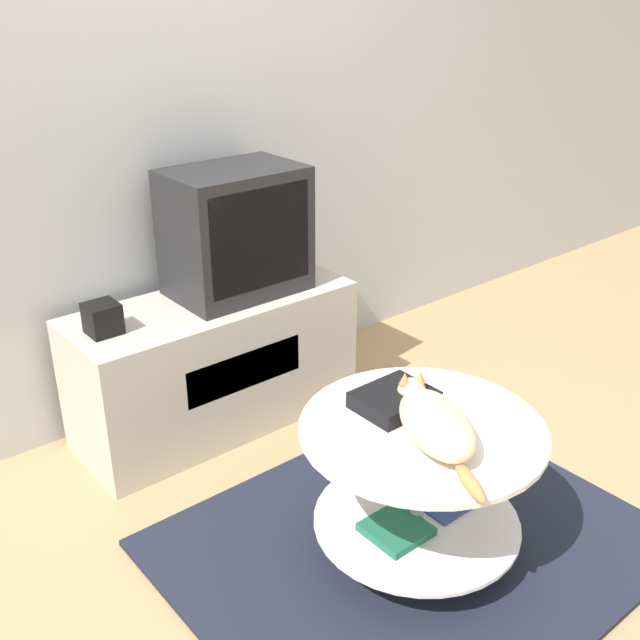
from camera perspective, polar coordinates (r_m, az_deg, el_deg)
ground_plane at (r=2.64m, az=6.86°, el=-16.74°), size 12.00×12.00×0.00m
wall_back at (r=3.12m, az=-11.21°, el=16.19°), size 8.00×0.05×2.60m
rug at (r=2.63m, az=6.88°, el=-16.58°), size 1.50×1.25×0.02m
tv_stand at (r=3.14m, az=-7.99°, el=-3.22°), size 1.17×0.46×0.56m
tv at (r=3.02m, az=-6.44°, el=6.72°), size 0.53×0.36×0.51m
speaker at (r=2.81m, az=-16.23°, el=0.11°), size 0.11×0.11×0.11m
coffee_table at (r=2.40m, az=7.53°, el=-11.59°), size 0.75×0.75×0.48m
dvd_box at (r=2.37m, az=5.68°, el=-6.05°), size 0.24×0.19×0.05m
cat at (r=2.22m, az=8.75°, el=-7.70°), size 0.33×0.54×0.12m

